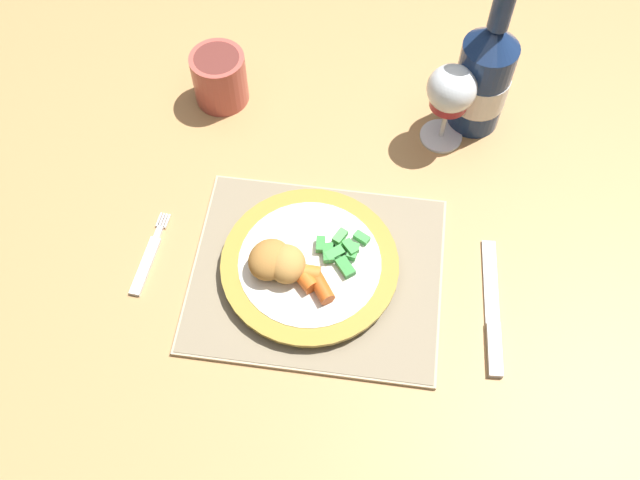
# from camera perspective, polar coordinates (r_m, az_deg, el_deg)

# --- Properties ---
(ground_plane) EXTENTS (6.00, 6.00, 0.00)m
(ground_plane) POSITION_cam_1_polar(r_m,az_deg,el_deg) (1.69, -0.48, -8.62)
(ground_plane) COLOR #4C4238
(dining_table) EXTENTS (1.35, 1.01, 0.74)m
(dining_table) POSITION_cam_1_polar(r_m,az_deg,el_deg) (1.11, -0.73, 4.25)
(dining_table) COLOR #AD7F4C
(dining_table) RESTS_ON ground
(placemat) EXTENTS (0.33, 0.27, 0.01)m
(placemat) POSITION_cam_1_polar(r_m,az_deg,el_deg) (0.93, -0.25, -2.71)
(placemat) COLOR tan
(placemat) RESTS_ON dining_table
(dinner_plate) EXTENTS (0.23, 0.23, 0.02)m
(dinner_plate) POSITION_cam_1_polar(r_m,az_deg,el_deg) (0.92, -0.82, -2.03)
(dinner_plate) COLOR white
(dinner_plate) RESTS_ON placemat
(breaded_croquettes) EXTENTS (0.09, 0.07, 0.04)m
(breaded_croquettes) POSITION_cam_1_polar(r_m,az_deg,el_deg) (0.90, -3.48, -1.72)
(breaded_croquettes) COLOR #B77F3D
(breaded_croquettes) RESTS_ON dinner_plate
(green_beans_pile) EXTENTS (0.07, 0.07, 0.02)m
(green_beans_pile) POSITION_cam_1_polar(r_m,az_deg,el_deg) (0.92, 1.63, -0.84)
(green_beans_pile) COLOR #4CA84C
(green_beans_pile) RESTS_ON dinner_plate
(glazed_carrots) EXTENTS (0.06, 0.05, 0.02)m
(glazed_carrots) POSITION_cam_1_polar(r_m,az_deg,el_deg) (0.89, -0.88, -3.08)
(glazed_carrots) COLOR orange
(glazed_carrots) RESTS_ON dinner_plate
(fork) EXTENTS (0.02, 0.13, 0.01)m
(fork) POSITION_cam_1_polar(r_m,az_deg,el_deg) (0.97, -13.59, -1.51)
(fork) COLOR silver
(fork) RESTS_ON dining_table
(table_knife) EXTENTS (0.03, 0.19, 0.01)m
(table_knife) POSITION_cam_1_polar(r_m,az_deg,el_deg) (0.93, 13.64, -6.10)
(table_knife) COLOR silver
(table_knife) RESTS_ON dining_table
(wine_glass) EXTENTS (0.07, 0.07, 0.14)m
(wine_glass) POSITION_cam_1_polar(r_m,az_deg,el_deg) (1.01, 10.43, 11.53)
(wine_glass) COLOR silver
(wine_glass) RESTS_ON dining_table
(bottle) EXTENTS (0.08, 0.08, 0.25)m
(bottle) POSITION_cam_1_polar(r_m,az_deg,el_deg) (1.04, 12.94, 12.63)
(bottle) COLOR navy
(bottle) RESTS_ON dining_table
(drinking_cup) EXTENTS (0.08, 0.08, 0.08)m
(drinking_cup) POSITION_cam_1_polar(r_m,az_deg,el_deg) (1.09, -8.04, 12.79)
(drinking_cup) COLOR #B24C42
(drinking_cup) RESTS_ON dining_table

